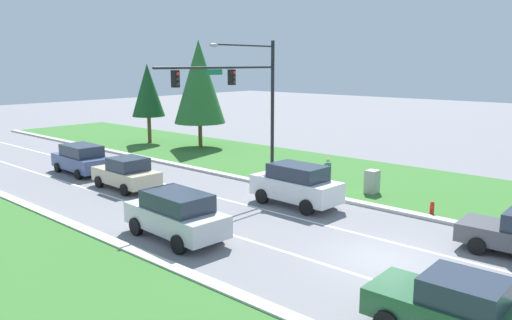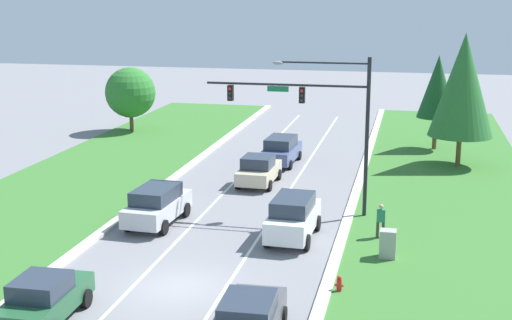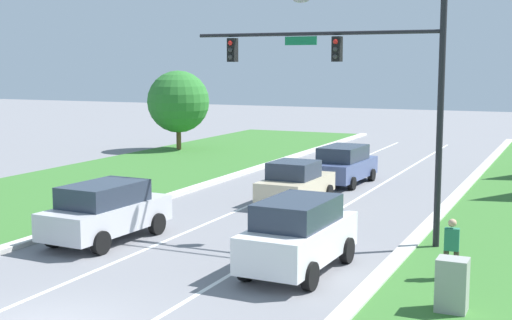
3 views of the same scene
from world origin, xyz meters
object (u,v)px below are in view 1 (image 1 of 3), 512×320
(white_suv, at_px, (296,184))
(fire_hydrant, at_px, (432,209))
(slate_blue_suv, at_px, (81,159))
(utility_cabinet, at_px, (372,182))
(silver_suv, at_px, (176,214))
(conifer_far_right_tree, at_px, (148,90))
(forest_sedan, at_px, (455,308))
(conifer_near_right_tree, at_px, (199,82))
(traffic_signal_mast, at_px, (244,91))
(pedestrian, at_px, (328,172))
(champagne_sedan, at_px, (127,173))

(white_suv, bearing_deg, fire_hydrant, -62.19)
(slate_blue_suv, bearing_deg, utility_cabinet, -61.91)
(silver_suv, distance_m, conifer_far_right_tree, 25.09)
(forest_sedan, distance_m, conifer_near_right_tree, 31.09)
(conifer_near_right_tree, bearing_deg, traffic_signal_mast, -121.99)
(conifer_near_right_tree, bearing_deg, conifer_far_right_tree, 105.73)
(slate_blue_suv, xyz_separation_m, conifer_far_right_tree, (10.15, 6.71, 3.69))
(traffic_signal_mast, relative_size, pedestrian, 4.96)
(traffic_signal_mast, xyz_separation_m, slate_blue_suv, (-3.94, 10.53, -4.51))
(conifer_far_right_tree, bearing_deg, silver_suv, -123.76)
(forest_sedan, distance_m, utility_cabinet, 14.36)
(champagne_sedan, height_order, utility_cabinet, champagne_sedan)
(forest_sedan, bearing_deg, pedestrian, 44.02)
(forest_sedan, bearing_deg, silver_suv, 88.08)
(traffic_signal_mast, distance_m, utility_cabinet, 8.42)
(slate_blue_suv, height_order, utility_cabinet, slate_blue_suv)
(white_suv, relative_size, conifer_far_right_tree, 0.67)
(silver_suv, relative_size, fire_hydrant, 6.84)
(conifer_far_right_tree, bearing_deg, slate_blue_suv, -146.51)
(champagne_sedan, distance_m, utility_cabinet, 13.49)
(forest_sedan, xyz_separation_m, conifer_far_right_tree, (13.87, 31.72, 3.78))
(traffic_signal_mast, xyz_separation_m, conifer_near_right_tree, (7.63, 12.21, -0.02))
(slate_blue_suv, height_order, white_suv, white_suv)
(white_suv, bearing_deg, champagne_sedan, 113.71)
(traffic_signal_mast, bearing_deg, conifer_near_right_tree, 58.01)
(white_suv, xyz_separation_m, fire_hydrant, (2.77, -5.71, -0.73))
(forest_sedan, xyz_separation_m, slate_blue_suv, (3.72, 25.01, 0.09))
(slate_blue_suv, xyz_separation_m, silver_suv, (-3.65, -13.93, 0.06))
(traffic_signal_mast, relative_size, conifer_near_right_tree, 0.95)
(conifer_far_right_tree, bearing_deg, champagne_sedan, -130.62)
(conifer_far_right_tree, bearing_deg, forest_sedan, -113.61)
(champagne_sedan, xyz_separation_m, utility_cabinet, (8.05, -10.81, -0.22))
(traffic_signal_mast, distance_m, forest_sedan, 17.01)
(utility_cabinet, distance_m, fire_hydrant, 4.35)
(champagne_sedan, bearing_deg, conifer_far_right_tree, 50.72)
(champagne_sedan, bearing_deg, utility_cabinet, -51.98)
(utility_cabinet, bearing_deg, champagne_sedan, 126.68)
(silver_suv, bearing_deg, conifer_far_right_tree, 59.41)
(fire_hydrant, bearing_deg, slate_blue_suv, 106.61)
(slate_blue_suv, relative_size, utility_cabinet, 3.59)
(traffic_signal_mast, height_order, conifer_near_right_tree, conifer_near_right_tree)
(slate_blue_suv, xyz_separation_m, conifer_near_right_tree, (11.57, 1.68, 4.49))
(forest_sedan, distance_m, slate_blue_suv, 25.28)
(fire_hydrant, bearing_deg, white_suv, 115.84)
(silver_suv, distance_m, conifer_near_right_tree, 22.25)
(traffic_signal_mast, bearing_deg, forest_sedan, -117.87)
(champagne_sedan, xyz_separation_m, conifer_far_right_tree, (10.48, 12.23, 3.76))
(traffic_signal_mast, bearing_deg, silver_suv, -155.86)
(pedestrian, bearing_deg, forest_sedan, 40.59)
(champagne_sedan, distance_m, conifer_far_right_tree, 16.54)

